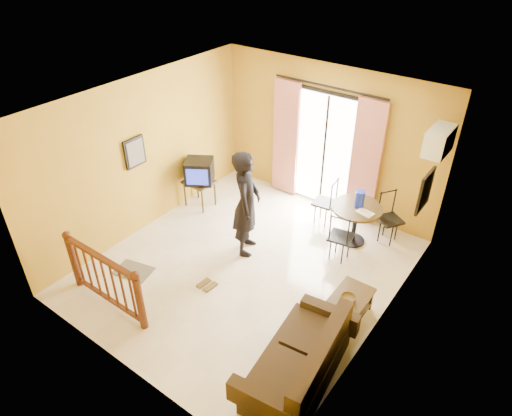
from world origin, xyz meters
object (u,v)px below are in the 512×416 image
Objects in this scene: sofa at (302,363)px; standing_person at (246,204)px; television at (199,171)px; coffee_table at (347,306)px; dining_table at (356,214)px.

standing_person reaches higher than sofa.
sofa is at bearing -63.52° from television.
television reaches higher than sofa.
television is 3.89m from coffee_table.
dining_table is at bearing -18.17° from television.
standing_person reaches higher than dining_table.
dining_table reaches higher than coffee_table.
standing_person is (-1.39, -1.30, 0.36)m from dining_table.
coffee_table is 1.26m from sofa.
dining_table is at bearing -73.51° from standing_person.
coffee_table is at bearing -128.33° from standing_person.
sofa is at bearing -155.08° from standing_person.
coffee_table is at bearing -47.32° from television.
dining_table is 1.93m from coffee_table.
standing_person reaches higher than coffee_table.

